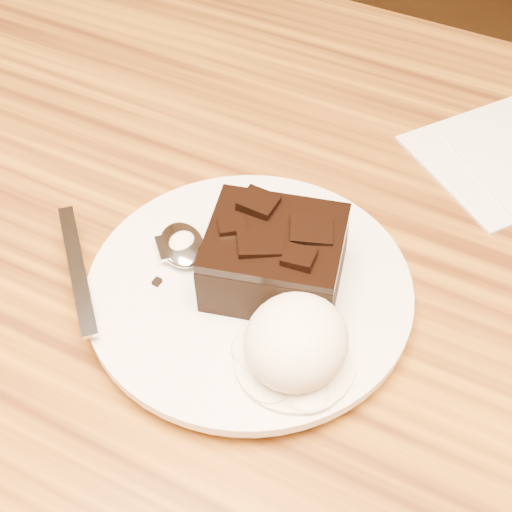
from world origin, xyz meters
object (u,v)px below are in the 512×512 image
at_px(plate, 250,294).
at_px(napkin, 503,158).
at_px(dining_table, 204,474).
at_px(spoon, 182,246).
at_px(ice_cream_scoop, 296,342).
at_px(brownie, 275,261).

height_order(plate, napkin, plate).
distance_m(dining_table, napkin, 0.48).
xyz_separation_m(plate, spoon, (-0.06, 0.01, 0.01)).
relative_size(spoon, napkin, 1.40).
distance_m(plate, ice_cream_scoop, 0.08).
bearing_deg(napkin, brownie, -115.37).
relative_size(dining_table, brownie, 13.22).
xyz_separation_m(brownie, ice_cream_scoop, (0.04, -0.06, 0.00)).
relative_size(plate, ice_cream_scoop, 3.32).
height_order(plate, spoon, spoon).
height_order(plate, brownie, brownie).
xyz_separation_m(ice_cream_scoop, spoon, (-0.11, 0.05, -0.02)).
height_order(ice_cream_scoop, napkin, ice_cream_scoop).
relative_size(dining_table, plate, 5.20).
bearing_deg(napkin, dining_table, -131.53).
xyz_separation_m(brownie, spoon, (-0.07, -0.01, -0.02)).
height_order(dining_table, brownie, brownie).
relative_size(dining_table, ice_cream_scoop, 17.26).
distance_m(dining_table, brownie, 0.42).
bearing_deg(brownie, napkin, 64.63).
height_order(brownie, napkin, brownie).
bearing_deg(napkin, ice_cream_scoop, -102.74).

